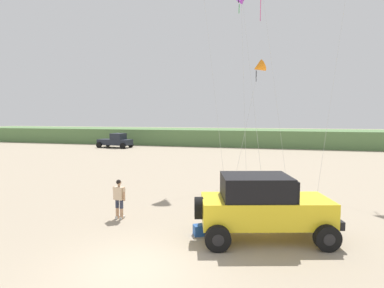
{
  "coord_description": "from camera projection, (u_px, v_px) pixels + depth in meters",
  "views": [
    {
      "loc": [
        3.69,
        -7.83,
        4.29
      ],
      "look_at": [
        0.55,
        4.54,
        3.16
      ],
      "focal_mm": 29.37,
      "sensor_mm": 36.0,
      "label": 1
    }
  ],
  "objects": [
    {
      "name": "person_watching",
      "position": [
        119.0,
        197.0,
        13.12
      ],
      "size": [
        0.62,
        0.36,
        1.67
      ],
      "color": "tan",
      "rests_on": "ground_plane"
    },
    {
      "name": "kite_white_parafoil",
      "position": [
        241.0,
        2.0,
        21.91
      ],
      "size": [
        1.37,
        4.5,
        12.8
      ],
      "color": "purple",
      "rests_on": "ground_plane"
    },
    {
      "name": "cooler_box",
      "position": [
        201.0,
        230.0,
        11.36
      ],
      "size": [
        0.66,
        0.59,
        0.38
      ],
      "primitive_type": "cube",
      "rotation": [
        0.0,
        0.0,
        0.51
      ],
      "color": "#23519E",
      "rests_on": "ground_plane"
    },
    {
      "name": "ground_plane",
      "position": [
        134.0,
        269.0,
        8.84
      ],
      "size": [
        220.0,
        220.0,
        0.0
      ],
      "primitive_type": "plane",
      "color": "gray"
    },
    {
      "name": "kite_black_sled",
      "position": [
        259.0,
        67.0,
        20.51
      ],
      "size": [
        1.73,
        4.32,
        8.02
      ],
      "color": "orange",
      "rests_on": "ground_plane"
    },
    {
      "name": "dune_ridge",
      "position": [
        235.0,
        137.0,
        47.55
      ],
      "size": [
        90.0,
        9.21,
        2.33
      ],
      "primitive_type": "cube",
      "color": "#567A47",
      "rests_on": "ground_plane"
    },
    {
      "name": "distant_pickup",
      "position": [
        116.0,
        141.0,
        43.06
      ],
      "size": [
        4.75,
        2.74,
        1.98
      ],
      "color": "#1E232D",
      "rests_on": "ground_plane"
    },
    {
      "name": "jeep",
      "position": [
        263.0,
        205.0,
        10.93
      ],
      "size": [
        5.02,
        3.4,
        2.26
      ],
      "color": "yellow",
      "rests_on": "ground_plane"
    }
  ]
}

